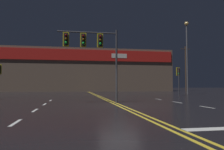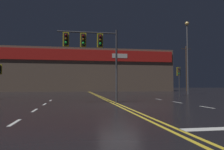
# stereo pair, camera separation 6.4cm
# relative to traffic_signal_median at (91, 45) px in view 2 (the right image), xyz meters

# --- Properties ---
(ground_plane) EXTENTS (200.00, 200.00, 0.00)m
(ground_plane) POSITION_rel_traffic_signal_median_xyz_m (1.61, -2.03, -4.04)
(ground_plane) COLOR black
(road_markings) EXTENTS (13.81, 60.00, 0.01)m
(road_markings) POSITION_rel_traffic_signal_median_xyz_m (2.47, -3.41, -4.03)
(road_markings) COLOR gold
(road_markings) RESTS_ON ground
(traffic_signal_median) EXTENTS (4.19, 0.36, 5.18)m
(traffic_signal_median) POSITION_rel_traffic_signal_median_xyz_m (0.00, 0.00, 0.00)
(traffic_signal_median) COLOR #38383D
(traffic_signal_median) RESTS_ON ground
(traffic_signal_corner_northeast) EXTENTS (0.42, 0.36, 3.38)m
(traffic_signal_corner_northeast) POSITION_rel_traffic_signal_median_xyz_m (10.95, 8.79, -1.56)
(traffic_signal_corner_northeast) COLOR #38383D
(traffic_signal_corner_northeast) RESTS_ON ground
(streetlight_near_right) EXTENTS (0.56, 0.56, 10.36)m
(streetlight_near_right) POSITION_rel_traffic_signal_median_xyz_m (14.66, 13.44, 2.49)
(streetlight_near_right) COLOR #59595E
(streetlight_near_right) RESTS_ON ground
(building_backdrop) EXTENTS (36.25, 10.23, 8.88)m
(building_backdrop) POSITION_rel_traffic_signal_median_xyz_m (1.62, 33.73, 0.41)
(building_backdrop) COLOR brown
(building_backdrop) RESTS_ON ground
(utility_pole_row) EXTENTS (45.08, 0.26, 9.99)m
(utility_pole_row) POSITION_rel_traffic_signal_median_xyz_m (2.04, 29.71, 1.11)
(utility_pole_row) COLOR #4C3828
(utility_pole_row) RESTS_ON ground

